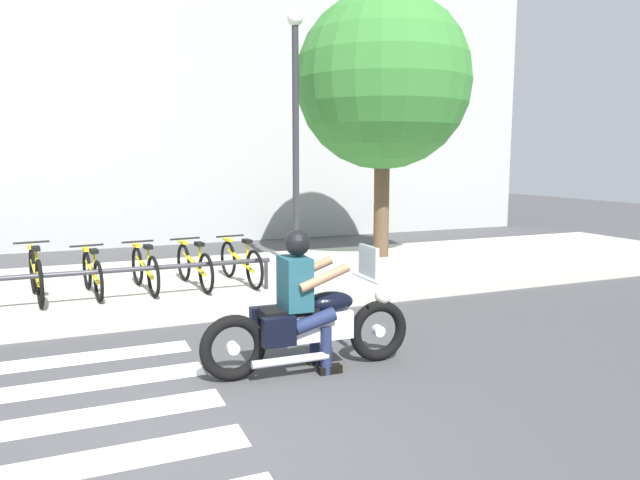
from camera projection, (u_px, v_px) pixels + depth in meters
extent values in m
plane|color=#424244|center=(183.00, 446.00, 4.43)|extent=(48.00, 48.00, 0.00)
cube|color=#B7B2A8|center=(122.00, 289.00, 9.42)|extent=(24.00, 4.40, 0.15)
cube|color=white|center=(48.00, 471.00, 4.08)|extent=(2.80, 0.40, 0.01)
cube|color=white|center=(51.00, 423.00, 4.81)|extent=(2.80, 0.40, 0.01)
cube|color=white|center=(53.00, 388.00, 5.54)|extent=(2.80, 0.40, 0.01)
cube|color=white|center=(55.00, 361.00, 6.27)|extent=(2.80, 0.40, 0.01)
torus|color=black|center=(378.00, 331.00, 6.26)|extent=(0.66, 0.13, 0.65)
cylinder|color=silver|center=(378.00, 331.00, 6.26)|extent=(0.12, 0.10, 0.12)
torus|color=black|center=(233.00, 348.00, 5.70)|extent=(0.66, 0.13, 0.65)
cylinder|color=silver|center=(233.00, 348.00, 5.70)|extent=(0.12, 0.10, 0.12)
cube|color=silver|center=(309.00, 325.00, 5.96)|extent=(0.87, 0.30, 0.28)
ellipsoid|color=black|center=(329.00, 302.00, 6.01)|extent=(0.53, 0.29, 0.22)
cube|color=black|center=(289.00, 313.00, 5.86)|extent=(0.57, 0.29, 0.10)
cube|color=black|center=(266.00, 320.00, 6.02)|extent=(0.32, 0.13, 0.28)
cube|color=black|center=(279.00, 332.00, 5.61)|extent=(0.32, 0.13, 0.28)
cylinder|color=silver|center=(366.00, 278.00, 6.13)|extent=(0.04, 0.62, 0.03)
sphere|color=white|center=(383.00, 296.00, 6.23)|extent=(0.18, 0.18, 0.18)
cube|color=silver|center=(369.00, 261.00, 6.11)|extent=(0.05, 0.40, 0.32)
cylinder|color=silver|center=(291.00, 360.00, 5.74)|extent=(0.78, 0.10, 0.08)
cube|color=#1E4C59|center=(295.00, 283.00, 5.84)|extent=(0.27, 0.41, 0.52)
sphere|color=black|center=(297.00, 243.00, 5.80)|extent=(0.26, 0.26, 0.26)
cylinder|color=#9E7051|center=(309.00, 270.00, 6.12)|extent=(0.52, 0.10, 0.26)
cylinder|color=#9E7051|center=(325.00, 278.00, 5.71)|extent=(0.52, 0.10, 0.26)
cylinder|color=#1E284C|center=(304.00, 313.00, 6.10)|extent=(0.45, 0.15, 0.24)
cylinder|color=#1E284C|center=(315.00, 341.00, 6.18)|extent=(0.11, 0.11, 0.48)
cube|color=black|center=(318.00, 359.00, 6.22)|extent=(0.24, 0.11, 0.08)
cylinder|color=#1E284C|center=(315.00, 321.00, 5.80)|extent=(0.45, 0.15, 0.24)
cylinder|color=#1E284C|center=(326.00, 351.00, 5.89)|extent=(0.11, 0.11, 0.48)
cube|color=black|center=(330.00, 369.00, 5.93)|extent=(0.24, 0.11, 0.08)
torus|color=black|center=(33.00, 271.00, 8.75)|extent=(0.14, 0.66, 0.66)
torus|color=black|center=(40.00, 284.00, 7.84)|extent=(0.14, 0.66, 0.66)
cylinder|color=gold|center=(36.00, 272.00, 8.28)|extent=(0.18, 0.94, 0.26)
cylinder|color=gold|center=(37.00, 263.00, 8.03)|extent=(0.04, 0.04, 0.40)
cube|color=black|center=(36.00, 249.00, 8.01)|extent=(0.12, 0.21, 0.06)
cylinder|color=black|center=(31.00, 242.00, 8.60)|extent=(0.48, 0.09, 0.03)
cube|color=gold|center=(31.00, 247.00, 8.70)|extent=(0.12, 0.29, 0.04)
torus|color=black|center=(87.00, 270.00, 8.99)|extent=(0.12, 0.59, 0.59)
torus|color=black|center=(98.00, 281.00, 8.17)|extent=(0.12, 0.59, 0.59)
cylinder|color=gold|center=(92.00, 271.00, 8.57)|extent=(0.17, 0.86, 0.24)
cylinder|color=gold|center=(95.00, 264.00, 8.35)|extent=(0.04, 0.04, 0.36)
cube|color=black|center=(94.00, 251.00, 8.32)|extent=(0.12, 0.21, 0.06)
cylinder|color=black|center=(87.00, 246.00, 8.86)|extent=(0.48, 0.09, 0.03)
cube|color=gold|center=(86.00, 249.00, 8.95)|extent=(0.12, 0.29, 0.04)
torus|color=black|center=(137.00, 266.00, 9.28)|extent=(0.13, 0.61, 0.61)
torus|color=black|center=(153.00, 277.00, 8.45)|extent=(0.13, 0.61, 0.61)
cylinder|color=gold|center=(145.00, 267.00, 8.86)|extent=(0.17, 0.86, 0.24)
cylinder|color=gold|center=(149.00, 259.00, 8.63)|extent=(0.04, 0.04, 0.37)
cube|color=black|center=(148.00, 247.00, 8.60)|extent=(0.12, 0.21, 0.06)
cylinder|color=black|center=(138.00, 242.00, 9.14)|extent=(0.48, 0.09, 0.03)
cube|color=gold|center=(136.00, 245.00, 9.23)|extent=(0.12, 0.29, 0.04)
torus|color=black|center=(184.00, 262.00, 9.61)|extent=(0.13, 0.61, 0.61)
torus|color=black|center=(206.00, 273.00, 8.69)|extent=(0.13, 0.61, 0.61)
cylinder|color=gold|center=(194.00, 264.00, 9.14)|extent=(0.18, 0.96, 0.26)
cylinder|color=gold|center=(200.00, 256.00, 8.89)|extent=(0.04, 0.04, 0.37)
cube|color=black|center=(199.00, 244.00, 8.86)|extent=(0.12, 0.21, 0.06)
cylinder|color=black|center=(185.00, 239.00, 9.46)|extent=(0.48, 0.09, 0.03)
cube|color=gold|center=(183.00, 242.00, 9.57)|extent=(0.12, 0.29, 0.04)
torus|color=black|center=(228.00, 259.00, 9.90)|extent=(0.13, 0.61, 0.61)
torus|color=black|center=(255.00, 270.00, 8.97)|extent=(0.13, 0.61, 0.61)
cylinder|color=gold|center=(241.00, 260.00, 9.42)|extent=(0.18, 0.97, 0.26)
cylinder|color=gold|center=(247.00, 253.00, 9.17)|extent=(0.04, 0.04, 0.37)
cube|color=black|center=(247.00, 241.00, 9.14)|extent=(0.12, 0.21, 0.06)
cylinder|color=black|center=(230.00, 236.00, 9.75)|extent=(0.48, 0.09, 0.03)
cube|color=gold|center=(228.00, 240.00, 9.85)|extent=(0.12, 0.29, 0.04)
cylinder|color=#333338|center=(64.00, 274.00, 7.92)|extent=(5.77, 0.07, 0.07)
cylinder|color=#333338|center=(266.00, 274.00, 9.04)|extent=(0.06, 0.06, 0.45)
cylinder|color=#2D2D33|center=(296.00, 153.00, 10.68)|extent=(0.12, 0.12, 4.45)
sphere|color=white|center=(295.00, 18.00, 10.36)|extent=(0.28, 0.28, 0.28)
cylinder|color=brown|center=(381.00, 204.00, 11.95)|extent=(0.31, 0.31, 2.43)
sphere|color=#387F33|center=(383.00, 81.00, 11.62)|extent=(3.46, 3.46, 3.46)
cube|color=#AAAAAA|center=(95.00, 85.00, 14.10)|extent=(24.00, 1.20, 7.72)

